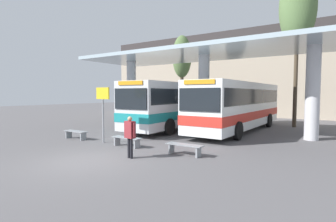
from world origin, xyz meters
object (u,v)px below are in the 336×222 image
info_sign_platform (103,103)px  pedestrian_waiting (130,133)px  poplar_tree_behind_left (298,8)px  poplar_tree_behind_right (182,58)px  waiting_bench_mid_platform (127,140)px  transit_bus_center_bay (239,104)px  waiting_bench_far_platform (76,133)px  transit_bus_left_bay (179,103)px  waiting_bench_near_pillar (184,147)px

info_sign_platform → pedestrian_waiting: (3.41, -1.74, -1.04)m
pedestrian_waiting → poplar_tree_behind_left: bearing=84.3°
pedestrian_waiting → poplar_tree_behind_right: size_ratio=0.19×
waiting_bench_mid_platform → info_sign_platform: bearing=175.7°
transit_bus_center_bay → poplar_tree_behind_right: 11.59m
waiting_bench_far_platform → waiting_bench_mid_platform: bearing=0.0°
waiting_bench_far_platform → poplar_tree_behind_right: poplar_tree_behind_right is taller
transit_bus_center_bay → waiting_bench_far_platform: (-6.48, -8.43, -1.49)m
waiting_bench_mid_platform → info_sign_platform: size_ratio=0.56×
transit_bus_left_bay → poplar_tree_behind_right: size_ratio=1.30×
waiting_bench_far_platform → poplar_tree_behind_right: 16.24m
info_sign_platform → poplar_tree_behind_right: poplar_tree_behind_right is taller
poplar_tree_behind_right → pedestrian_waiting: bearing=-65.8°
transit_bus_center_bay → pedestrian_waiting: transit_bus_center_bay is taller
waiting_bench_far_platform → pedestrian_waiting: (5.50, -1.61, 0.67)m
waiting_bench_mid_platform → pedestrian_waiting: size_ratio=0.96×
waiting_bench_near_pillar → poplar_tree_behind_left: size_ratio=0.13×
pedestrian_waiting → poplar_tree_behind_right: poplar_tree_behind_right is taller
waiting_bench_near_pillar → poplar_tree_behind_left: (2.35, 12.71, 8.57)m
waiting_bench_near_pillar → info_sign_platform: 5.23m
pedestrian_waiting → poplar_tree_behind_right: bearing=123.7°
pedestrian_waiting → info_sign_platform: bearing=162.5°
transit_bus_left_bay → waiting_bench_near_pillar: (4.74, -7.41, -1.50)m
waiting_bench_near_pillar → pedestrian_waiting: bearing=-133.6°
info_sign_platform → poplar_tree_behind_left: poplar_tree_behind_left is taller
transit_bus_left_bay → poplar_tree_behind_left: size_ratio=0.95×
info_sign_platform → poplar_tree_behind_right: bearing=105.2°
waiting_bench_far_platform → poplar_tree_behind_left: 17.97m
transit_bus_left_bay → waiting_bench_far_platform: (-2.29, -7.41, -1.50)m
info_sign_platform → poplar_tree_behind_right: size_ratio=0.33×
transit_bus_center_bay → poplar_tree_behind_right: (-8.43, 6.52, 4.53)m
transit_bus_center_bay → waiting_bench_mid_platform: 8.96m
transit_bus_center_bay → poplar_tree_behind_left: 8.77m
pedestrian_waiting → waiting_bench_mid_platform: bearing=145.4°
poplar_tree_behind_left → waiting_bench_mid_platform: bearing=-113.6°
waiting_bench_near_pillar → waiting_bench_far_platform: (-7.03, 0.00, -0.00)m
waiting_bench_near_pillar → poplar_tree_behind_right: (-8.99, 14.96, 6.02)m
waiting_bench_mid_platform → poplar_tree_behind_left: (5.54, 12.71, 8.57)m
poplar_tree_behind_right → waiting_bench_far_platform: bearing=-82.6°
waiting_bench_far_platform → waiting_bench_near_pillar: bearing=0.0°
transit_bus_left_bay → pedestrian_waiting: 9.61m
transit_bus_center_bay → waiting_bench_mid_platform: transit_bus_center_bay is taller
transit_bus_center_bay → poplar_tree_behind_left: bearing=-123.4°
transit_bus_left_bay → info_sign_platform: bearing=86.5°
info_sign_platform → poplar_tree_behind_left: bearing=59.9°
transit_bus_center_bay → waiting_bench_far_platform: transit_bus_center_bay is taller
info_sign_platform → waiting_bench_near_pillar: bearing=-1.5°
info_sign_platform → poplar_tree_behind_left: (7.29, 12.58, 6.86)m
waiting_bench_near_pillar → poplar_tree_behind_left: bearing=79.5°
waiting_bench_far_platform → info_sign_platform: bearing=3.6°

